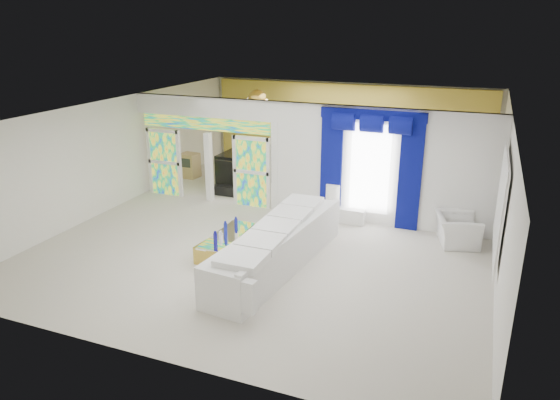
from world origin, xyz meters
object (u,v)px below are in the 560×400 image
at_px(coffee_table, 228,244).
at_px(grand_piano, 249,166).
at_px(white_sofa, 278,249).
at_px(console_table, 343,214).
at_px(armchair, 457,230).

height_order(coffee_table, grand_piano, grand_piano).
height_order(white_sofa, grand_piano, grand_piano).
bearing_deg(console_table, grand_piano, 147.53).
distance_m(white_sofa, armchair, 4.38).
distance_m(coffee_table, armchair, 5.36).
xyz_separation_m(console_table, grand_piano, (-3.82, 2.43, 0.30)).
relative_size(white_sofa, armchair, 4.19).
relative_size(white_sofa, console_table, 3.92).
distance_m(armchair, grand_piano, 7.24).
xyz_separation_m(coffee_table, console_table, (1.94, 2.81, -0.01)).
bearing_deg(white_sofa, console_table, 85.37).
bearing_deg(console_table, coffee_table, -124.60).
distance_m(console_table, armchair, 2.88).
xyz_separation_m(white_sofa, console_table, (0.59, 3.11, -0.24)).
distance_m(white_sofa, grand_piano, 6.41).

